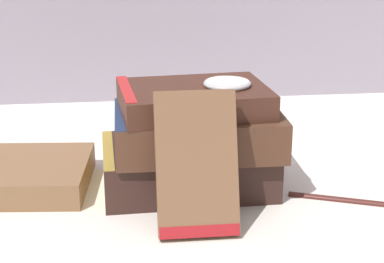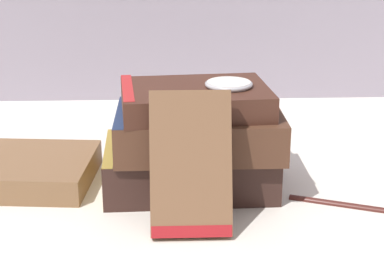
% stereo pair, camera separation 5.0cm
% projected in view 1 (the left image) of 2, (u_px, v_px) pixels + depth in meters
% --- Properties ---
extents(ground_plane, '(3.00, 3.00, 0.00)m').
position_uv_depth(ground_plane, '(145.00, 191.00, 0.75)').
color(ground_plane, silver).
extents(book_flat_bottom, '(0.20, 0.14, 0.05)m').
position_uv_depth(book_flat_bottom, '(183.00, 166.00, 0.76)').
color(book_flat_bottom, '#331E19').
rests_on(book_flat_bottom, ground_plane).
extents(book_flat_middle, '(0.19, 0.13, 0.05)m').
position_uv_depth(book_flat_middle, '(193.00, 131.00, 0.73)').
color(book_flat_middle, '#4C2D1E').
rests_on(book_flat_middle, book_flat_bottom).
extents(book_flat_top, '(0.17, 0.13, 0.03)m').
position_uv_depth(book_flat_top, '(189.00, 98.00, 0.73)').
color(book_flat_top, '#422319').
rests_on(book_flat_top, book_flat_middle).
extents(book_leaning_front, '(0.08, 0.06, 0.14)m').
position_uv_depth(book_leaning_front, '(197.00, 169.00, 0.64)').
color(book_leaning_front, brown).
rests_on(book_leaning_front, ground_plane).
extents(pocket_watch, '(0.05, 0.06, 0.01)m').
position_uv_depth(pocket_watch, '(228.00, 84.00, 0.72)').
color(pocket_watch, silver).
rests_on(pocket_watch, book_flat_top).
extents(fountain_pen, '(0.14, 0.06, 0.01)m').
position_uv_depth(fountain_pen, '(355.00, 199.00, 0.72)').
color(fountain_pen, '#471E19').
rests_on(fountain_pen, ground_plane).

